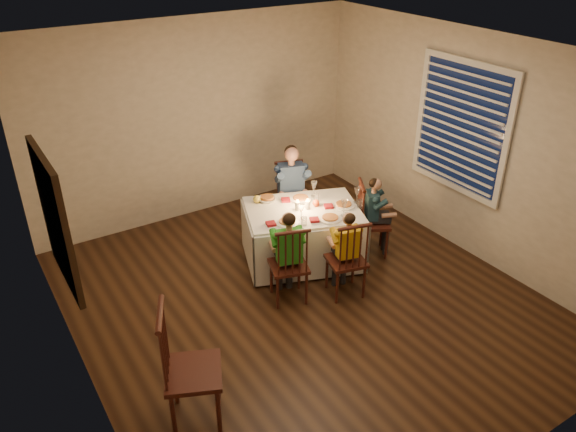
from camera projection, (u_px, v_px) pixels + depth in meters
ground at (304, 300)px, 6.03m from camera, size 5.00×5.00×0.00m
wall_left at (65, 260)px, 4.34m from camera, size 0.02×5.00×2.60m
wall_right at (467, 145)px, 6.47m from camera, size 0.02×5.00×2.60m
wall_back at (197, 120)px, 7.26m from camera, size 4.50×0.02×2.60m
ceiling at (308, 55)px, 4.78m from camera, size 5.00×5.00×0.00m
dining_table at (303, 224)px, 6.49m from camera, size 1.57×1.35×0.65m
chair_adult at (291, 231)px, 7.32m from camera, size 0.48×0.47×0.93m
chair_near_left at (289, 298)px, 6.06m from camera, size 0.48×0.47×0.93m
chair_near_right at (344, 292)px, 6.15m from camera, size 0.46×0.45×0.93m
chair_end at (371, 252)px, 6.88m from camera, size 0.51×0.51×0.93m
chair_extra at (198, 417)px, 4.64m from camera, size 0.59×0.60×1.11m
adult at (291, 231)px, 7.32m from camera, size 0.52×0.50×1.18m
child_green at (289, 298)px, 6.06m from camera, size 0.42×0.40×1.05m
child_yellow at (344, 292)px, 6.15m from camera, size 0.37×0.35×0.99m
child_teal at (371, 252)px, 6.88m from camera, size 0.40×0.41×0.99m
setting_adult at (301, 199)px, 6.61m from camera, size 0.33×0.33×0.02m
setting_green at (287, 222)px, 6.11m from camera, size 0.33×0.33×0.02m
setting_yellow at (330, 219)px, 6.19m from camera, size 0.33×0.33×0.02m
setting_teal at (344, 205)px, 6.47m from camera, size 0.33×0.33×0.02m
candle_left at (297, 206)px, 6.36m from camera, size 0.06×0.06×0.10m
candle_right at (308, 205)px, 6.39m from camera, size 0.06×0.06×0.10m
squash at (257, 199)px, 6.53m from camera, size 0.09×0.09×0.09m
orange_fruit at (316, 203)px, 6.45m from camera, size 0.08×0.08×0.08m
serving_bowl at (267, 200)px, 6.56m from camera, size 0.27×0.27×0.05m
wall_mirror at (56, 221)px, 4.49m from camera, size 0.06×0.95×1.15m
window_blinds at (460, 127)px, 6.42m from camera, size 0.07×1.34×1.54m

